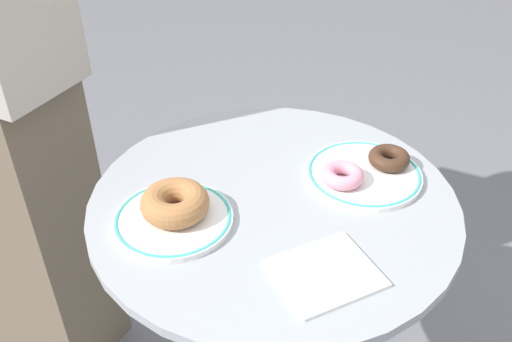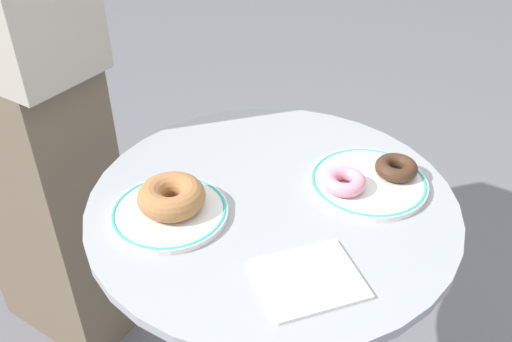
{
  "view_description": "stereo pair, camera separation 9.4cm",
  "coord_description": "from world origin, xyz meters",
  "px_view_note": "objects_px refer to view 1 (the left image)",
  "views": [
    {
      "loc": [
        -0.36,
        -0.65,
        1.33
      ],
      "look_at": [
        -0.02,
        0.03,
        0.79
      ],
      "focal_mm": 38.6,
      "sensor_mm": 36.0,
      "label": 1
    },
    {
      "loc": [
        -0.28,
        -0.69,
        1.33
      ],
      "look_at": [
        -0.02,
        0.03,
        0.79
      ],
      "focal_mm": 38.6,
      "sensor_mm": 36.0,
      "label": 2
    }
  ],
  "objects_px": {
    "plate_right": "(364,174)",
    "donut_cinnamon": "(175,203)",
    "plate_left": "(174,219)",
    "paper_napkin": "(326,273)",
    "donut_chocolate": "(389,158)",
    "donut_pink_frosted": "(342,175)",
    "cafe_table": "(271,284)"
  },
  "relations": [
    {
      "from": "cafe_table",
      "to": "donut_pink_frosted",
      "type": "bearing_deg",
      "value": -11.76
    },
    {
      "from": "donut_chocolate",
      "to": "donut_cinnamon",
      "type": "bearing_deg",
      "value": 173.9
    },
    {
      "from": "donut_chocolate",
      "to": "plate_left",
      "type": "bearing_deg",
      "value": 174.87
    },
    {
      "from": "plate_right",
      "to": "donut_chocolate",
      "type": "relative_size",
      "value": 2.74
    },
    {
      "from": "plate_right",
      "to": "donut_cinnamon",
      "type": "distance_m",
      "value": 0.35
    },
    {
      "from": "donut_cinnamon",
      "to": "donut_chocolate",
      "type": "relative_size",
      "value": 1.48
    },
    {
      "from": "cafe_table",
      "to": "donut_cinnamon",
      "type": "height_order",
      "value": "donut_cinnamon"
    },
    {
      "from": "donut_pink_frosted",
      "to": "plate_right",
      "type": "bearing_deg",
      "value": 6.15
    },
    {
      "from": "paper_napkin",
      "to": "plate_right",
      "type": "bearing_deg",
      "value": 42.09
    },
    {
      "from": "donut_chocolate",
      "to": "paper_napkin",
      "type": "bearing_deg",
      "value": -144.67
    },
    {
      "from": "plate_left",
      "to": "donut_cinnamon",
      "type": "xyz_separation_m",
      "value": [
        0.01,
        0.01,
        0.03
      ]
    },
    {
      "from": "plate_right",
      "to": "donut_cinnamon",
      "type": "bearing_deg",
      "value": 172.91
    },
    {
      "from": "donut_chocolate",
      "to": "paper_napkin",
      "type": "distance_m",
      "value": 0.3
    },
    {
      "from": "donut_chocolate",
      "to": "paper_napkin",
      "type": "xyz_separation_m",
      "value": [
        -0.25,
        -0.18,
        -0.02
      ]
    },
    {
      "from": "plate_right",
      "to": "paper_napkin",
      "type": "xyz_separation_m",
      "value": [
        -0.19,
        -0.17,
        -0.0
      ]
    },
    {
      "from": "plate_left",
      "to": "donut_cinnamon",
      "type": "height_order",
      "value": "donut_cinnamon"
    },
    {
      "from": "cafe_table",
      "to": "donut_cinnamon",
      "type": "distance_m",
      "value": 0.3
    },
    {
      "from": "donut_cinnamon",
      "to": "cafe_table",
      "type": "bearing_deg",
      "value": -7.79
    },
    {
      "from": "plate_left",
      "to": "paper_napkin",
      "type": "relative_size",
      "value": 1.36
    },
    {
      "from": "cafe_table",
      "to": "paper_napkin",
      "type": "distance_m",
      "value": 0.29
    },
    {
      "from": "donut_cinnamon",
      "to": "donut_pink_frosted",
      "type": "distance_m",
      "value": 0.3
    },
    {
      "from": "plate_right",
      "to": "paper_napkin",
      "type": "relative_size",
      "value": 1.45
    },
    {
      "from": "plate_right",
      "to": "donut_pink_frosted",
      "type": "height_order",
      "value": "donut_pink_frosted"
    },
    {
      "from": "donut_pink_frosted",
      "to": "paper_napkin",
      "type": "relative_size",
      "value": 0.53
    },
    {
      "from": "cafe_table",
      "to": "donut_cinnamon",
      "type": "bearing_deg",
      "value": 172.21
    },
    {
      "from": "donut_cinnamon",
      "to": "donut_chocolate",
      "type": "bearing_deg",
      "value": -6.1
    },
    {
      "from": "donut_cinnamon",
      "to": "paper_napkin",
      "type": "xyz_separation_m",
      "value": [
        0.15,
        -0.22,
        -0.03
      ]
    },
    {
      "from": "cafe_table",
      "to": "donut_pink_frosted",
      "type": "height_order",
      "value": "donut_pink_frosted"
    },
    {
      "from": "donut_chocolate",
      "to": "donut_pink_frosted",
      "type": "bearing_deg",
      "value": -176.75
    },
    {
      "from": "plate_right",
      "to": "paper_napkin",
      "type": "distance_m",
      "value": 0.26
    },
    {
      "from": "plate_left",
      "to": "plate_right",
      "type": "bearing_deg",
      "value": -5.96
    },
    {
      "from": "plate_right",
      "to": "donut_cinnamon",
      "type": "height_order",
      "value": "donut_cinnamon"
    }
  ]
}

